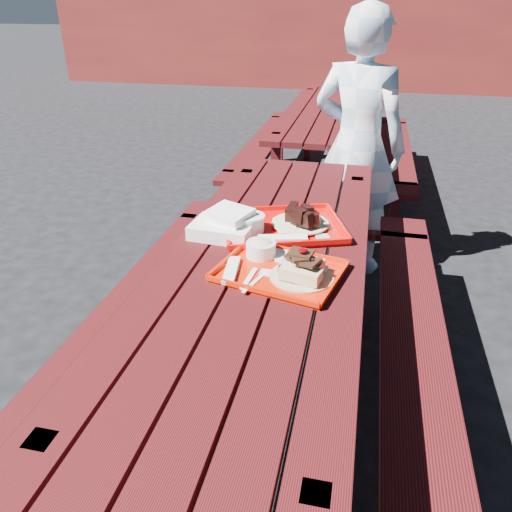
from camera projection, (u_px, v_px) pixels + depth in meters
name	position (u px, v px, depth m)	size (l,w,h in m)	color
ground	(263.00, 405.00, 2.20)	(60.00, 60.00, 0.00)	black
building_wall	(363.00, 2.00, 9.29)	(12.00, 1.20, 3.00)	maroon
picnic_table_near	(264.00, 298.00, 1.94)	(1.41, 2.40, 0.75)	#4A0E11
picnic_table_far	(329.00, 130.00, 4.36)	(1.41, 2.40, 0.75)	#4A0E11
near_tray	(282.00, 264.00, 1.72)	(0.47, 0.40, 0.13)	red
far_tray	(281.00, 225.00, 2.03)	(0.58, 0.51, 0.08)	red
white_cloth	(225.00, 225.00, 1.99)	(0.26, 0.23, 0.10)	white
person	(358.00, 147.00, 3.01)	(0.58, 0.38, 1.59)	#A8CEEA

